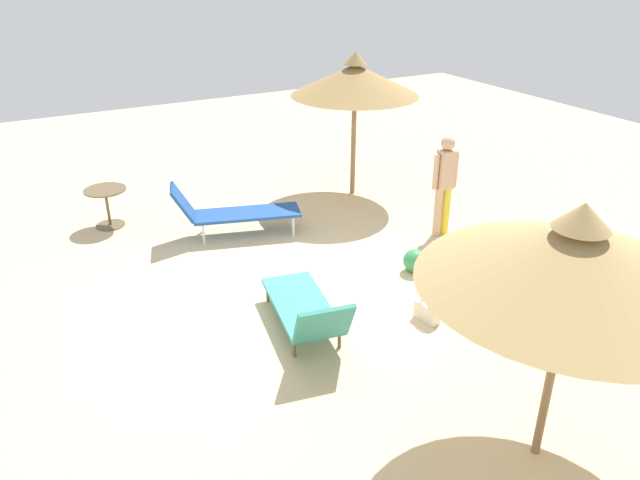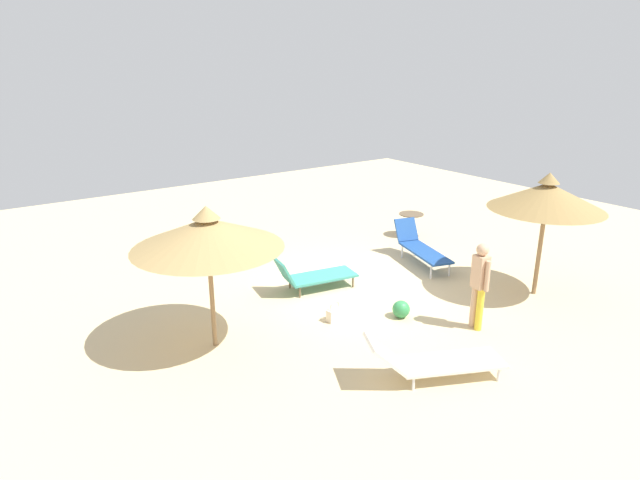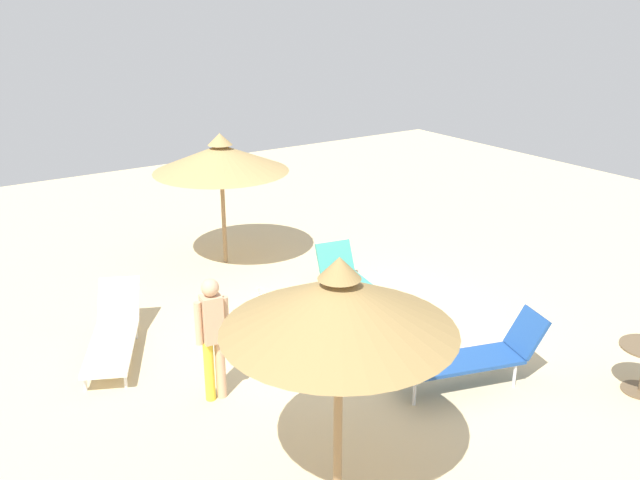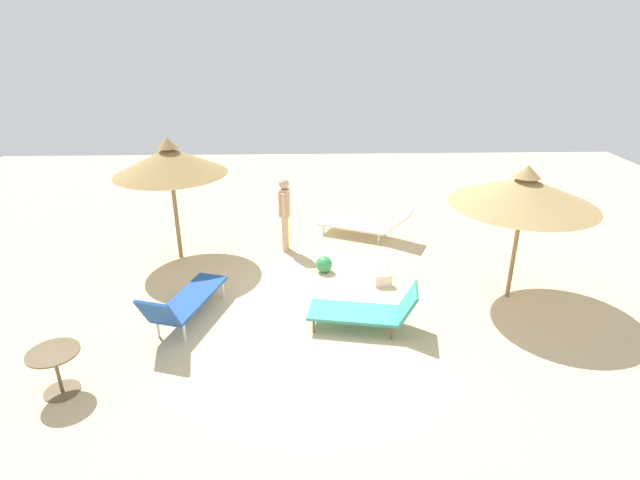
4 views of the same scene
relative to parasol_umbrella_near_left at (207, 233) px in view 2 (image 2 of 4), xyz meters
name	(u,v)px [view 2 (image 2 of 4)]	position (x,y,z in m)	size (l,w,h in m)	color
ground	(353,290)	(0.54, -3.56, -2.13)	(24.00, 24.00, 0.10)	beige
parasol_umbrella_near_left	(207,233)	(0.00, 0.00, 0.00)	(2.54, 2.54, 2.55)	olive
parasol_umbrella_center	(547,196)	(-1.98, -6.57, 0.08)	(2.33, 2.33, 2.65)	olive
lounge_chair_edge	(312,275)	(0.99, -2.78, -1.74)	(0.97, 1.89, 0.81)	teal
lounge_chair_far_right	(420,247)	(0.76, -5.87, -1.65)	(2.13, 1.14, 0.93)	#1E478C
lounge_chair_far_left	(432,360)	(-2.96, -2.32, -1.76)	(1.50, 2.26, 0.77)	silver
person_standing_back	(479,281)	(-2.27, -4.26, -1.13)	(0.44, 0.25, 1.68)	yellow
handbag	(335,314)	(-0.48, -2.29, -1.94)	(0.19, 0.35, 0.41)	beige
side_table_round	(411,221)	(2.46, -7.24, -1.62)	(0.69, 0.69, 0.67)	brown
beach_ball	(401,309)	(-1.13, -3.43, -1.91)	(0.35, 0.35, 0.35)	#338C4C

